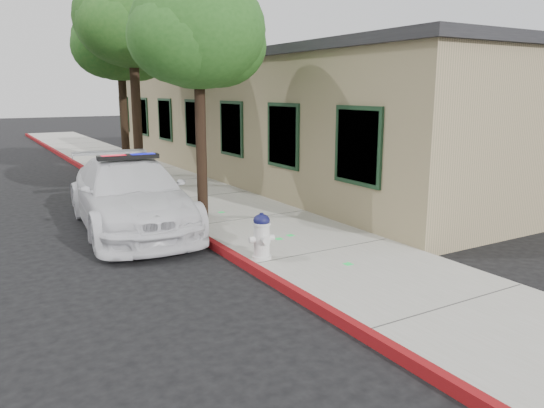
{
  "coord_description": "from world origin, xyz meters",
  "views": [
    {
      "loc": [
        -4.11,
        -7.67,
        3.1
      ],
      "look_at": [
        1.23,
        1.3,
        0.85
      ],
      "focal_mm": 34.81,
      "sensor_mm": 36.0,
      "label": 1
    }
  ],
  "objects": [
    {
      "name": "red_curb",
      "position": [
        0.06,
        3.0,
        0.08
      ],
      "size": [
        0.14,
        60.0,
        0.16
      ],
      "primitive_type": "cube",
      "color": "maroon",
      "rests_on": "ground"
    },
    {
      "name": "street_tree_near",
      "position": [
        0.73,
        3.64,
        4.28
      ],
      "size": [
        3.29,
        3.02,
        5.54
      ],
      "rotation": [
        0.0,
        0.0,
        -0.29
      ],
      "color": "black",
      "rests_on": "sidewalk"
    },
    {
      "name": "police_car",
      "position": [
        -0.9,
        3.95,
        0.8
      ],
      "size": [
        2.7,
        5.68,
        1.72
      ],
      "rotation": [
        0.0,
        0.0,
        -0.09
      ],
      "color": "white",
      "rests_on": "ground"
    },
    {
      "name": "street_tree_mid",
      "position": [
        0.7,
        8.57,
        5.04
      ],
      "size": [
        3.41,
        3.5,
        6.49
      ],
      "rotation": [
        0.0,
        0.0,
        0.26
      ],
      "color": "black",
      "rests_on": "sidewalk"
    },
    {
      "name": "sidewalk",
      "position": [
        1.6,
        3.0,
        0.07
      ],
      "size": [
        3.2,
        60.0,
        0.15
      ],
      "primitive_type": "cube",
      "color": "gray",
      "rests_on": "ground"
    },
    {
      "name": "ground",
      "position": [
        0.0,
        0.0,
        0.0
      ],
      "size": [
        120.0,
        120.0,
        0.0
      ],
      "primitive_type": "plane",
      "color": "black",
      "rests_on": "ground"
    },
    {
      "name": "street_tree_far",
      "position": [
        0.95,
        10.73,
        4.6
      ],
      "size": [
        3.4,
        3.13,
        5.92
      ],
      "rotation": [
        0.0,
        0.0,
        -0.3
      ],
      "color": "black",
      "rests_on": "sidewalk"
    },
    {
      "name": "fire_hydrant",
      "position": [
        0.35,
        0.17,
        0.57
      ],
      "size": [
        0.48,
        0.42,
        0.84
      ],
      "rotation": [
        0.0,
        0.0,
        -0.11
      ],
      "color": "silver",
      "rests_on": "sidewalk"
    },
    {
      "name": "clapboard_building",
      "position": [
        6.69,
        9.0,
        2.13
      ],
      "size": [
        7.3,
        20.89,
        4.24
      ],
      "color": "tan",
      "rests_on": "ground"
    }
  ]
}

